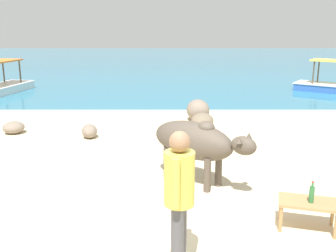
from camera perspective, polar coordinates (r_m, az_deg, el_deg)
sand_beach at (r=5.91m, az=-1.80°, el=-12.40°), size 18.00×14.00×0.04m
water_surface at (r=27.40m, az=-0.36°, el=8.95°), size 60.00×36.00×0.03m
cow at (r=6.63m, az=3.98°, el=-2.24°), size 1.78×1.62×1.13m
low_bench_table at (r=5.62m, az=19.68°, el=-10.82°), size 0.85×0.62×0.40m
bottle at (r=5.52m, az=20.15°, el=-9.25°), size 0.07×0.07×0.30m
person_standing at (r=4.17m, az=1.67°, el=-9.70°), size 0.32×0.50×1.62m
shore_rock_large at (r=10.56m, az=-21.45°, el=-0.19°), size 0.64×0.63×0.30m
shore_rock_medium at (r=10.36m, az=5.02°, el=0.78°), size 0.75×0.83×0.40m
shore_rock_small at (r=9.63m, az=-11.29°, el=-0.72°), size 0.47×0.58×0.33m
shore_rock_flat at (r=11.14m, az=4.40°, el=2.33°), size 0.76×0.88×0.60m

